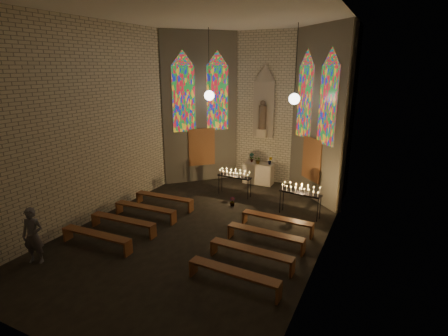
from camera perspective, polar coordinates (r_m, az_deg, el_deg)
The scene contains 18 objects.
floor at distance 12.36m, azimuth -3.45°, elevation -9.83°, with size 12.00×12.00×0.00m, color black.
room at distance 14.23m, azimuth 3.03°, elevation 9.32°, with size 8.22×12.43×7.00m.
altar at distance 16.81m, azimuth 5.64°, elevation -0.88°, with size 1.40×0.60×1.00m, color beige.
flower_vase_left at distance 16.82m, azimuth 4.53°, elevation 1.73°, with size 0.24×0.16×0.45m, color #4C723F.
flower_vase_center at distance 16.54m, azimuth 5.59°, elevation 1.30°, with size 0.33×0.28×0.36m, color #4C723F.
flower_vase_right at distance 16.48m, azimuth 7.54°, elevation 1.21°, with size 0.21×0.17×0.38m, color #4C723F.
aisle_flower_pot at distance 14.16m, azimuth 1.34°, elevation -5.51°, with size 0.20×0.20×0.36m, color #4C723F.
votive_stand_left at distance 15.03m, azimuth 1.74°, elevation -1.10°, with size 1.52×0.42×1.10m.
votive_stand_right at distance 13.27m, azimuth 12.40°, elevation -3.68°, with size 1.61×0.57×1.15m.
pew_left_0 at distance 14.17m, azimuth -9.75°, elevation -4.84°, with size 2.50×0.44×0.48m.
pew_right_0 at distance 12.21m, azimuth 8.65°, elevation -8.33°, with size 2.50×0.44×0.48m.
pew_left_1 at distance 13.29m, azimuth -12.75°, elevation -6.47°, with size 2.50×0.44×0.48m.
pew_right_1 at distance 11.18m, azimuth 6.76°, elevation -10.67°, with size 2.50×0.44×0.48m.
pew_left_2 at distance 12.46m, azimuth -16.20°, elevation -8.30°, with size 2.50×0.44×0.48m.
pew_right_2 at distance 10.19m, azimuth 4.45°, elevation -13.47°, with size 2.50×0.44×0.48m.
pew_left_3 at distance 11.70m, azimuth -20.15°, elevation -10.35°, with size 2.50×0.44×0.48m.
pew_right_3 at distance 9.24m, azimuth 1.57°, elevation -16.84°, with size 2.50×0.44×0.48m.
visitor at distance 11.41m, azimuth -28.72°, elevation -9.68°, with size 0.61×0.40×1.66m, color #4B4A54.
Camera 1 is at (5.51, -9.64, 5.44)m, focal length 28.00 mm.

